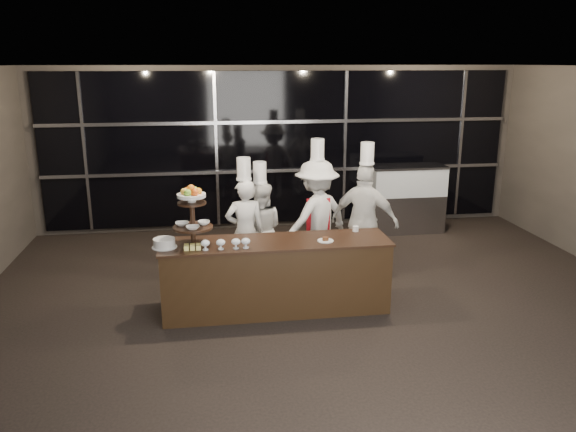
{
  "coord_description": "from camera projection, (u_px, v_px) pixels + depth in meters",
  "views": [
    {
      "loc": [
        -1.42,
        -5.32,
        3.06
      ],
      "look_at": [
        -0.39,
        1.53,
        1.15
      ],
      "focal_mm": 35.0,
      "sensor_mm": 36.0,
      "label": 1
    }
  ],
  "objects": [
    {
      "name": "display_case",
      "position": [
        406.0,
        195.0,
        10.32
      ],
      "size": [
        1.36,
        0.6,
        1.24
      ],
      "color": "#A5A5AA",
      "rests_on": "ground"
    },
    {
      "name": "small_plate",
      "position": [
        325.0,
        240.0,
        6.91
      ],
      "size": [
        0.2,
        0.2,
        0.05
      ],
      "color": "white",
      "rests_on": "buffet_counter"
    },
    {
      "name": "compotes",
      "position": [
        227.0,
        242.0,
        6.61
      ],
      "size": [
        0.59,
        0.11,
        0.12
      ],
      "color": "silver",
      "rests_on": "buffet_counter"
    },
    {
      "name": "display_stand",
      "position": [
        192.0,
        211.0,
        6.67
      ],
      "size": [
        0.48,
        0.48,
        0.74
      ],
      "color": "black",
      "rests_on": "buffet_counter"
    },
    {
      "name": "chef_c",
      "position": [
        317.0,
        217.0,
        8.19
      ],
      "size": [
        1.28,
        1.1,
        2.01
      ],
      "color": "white",
      "rests_on": "ground"
    },
    {
      "name": "window_wall",
      "position": [
        281.0,
        149.0,
        10.39
      ],
      "size": [
        8.6,
        0.1,
        2.8
      ],
      "color": "black",
      "rests_on": "ground"
    },
    {
      "name": "chef_d",
      "position": [
        365.0,
        220.0,
        8.06
      ],
      "size": [
        1.05,
        0.87,
        1.98
      ],
      "color": "white",
      "rests_on": "ground"
    },
    {
      "name": "chef_cup",
      "position": [
        356.0,
        229.0,
        7.31
      ],
      "size": [
        0.08,
        0.08,
        0.07
      ],
      "primitive_type": "cylinder",
      "color": "white",
      "rests_on": "buffet_counter"
    },
    {
      "name": "layer_cake",
      "position": [
        164.0,
        243.0,
        6.67
      ],
      "size": [
        0.3,
        0.3,
        0.11
      ],
      "color": "white",
      "rests_on": "buffet_counter"
    },
    {
      "name": "pastry_squares",
      "position": [
        192.0,
        247.0,
        6.62
      ],
      "size": [
        0.2,
        0.13,
        0.05
      ],
      "color": "#FFF17C",
      "rests_on": "buffet_counter"
    },
    {
      "name": "chef_b",
      "position": [
        261.0,
        228.0,
        8.16
      ],
      "size": [
        0.75,
        0.62,
        1.7
      ],
      "color": "white",
      "rests_on": "ground"
    },
    {
      "name": "room",
      "position": [
        349.0,
        221.0,
        5.69
      ],
      "size": [
        10.0,
        10.0,
        10.0
      ],
      "color": "black",
      "rests_on": "ground"
    },
    {
      "name": "chef_a",
      "position": [
        245.0,
        230.0,
        7.85
      ],
      "size": [
        0.58,
        0.41,
        1.81
      ],
      "color": "silver",
      "rests_on": "ground"
    },
    {
      "name": "buffet_counter",
      "position": [
        276.0,
        275.0,
        7.05
      ],
      "size": [
        2.84,
        0.74,
        0.92
      ],
      "color": "black",
      "rests_on": "ground"
    }
  ]
}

